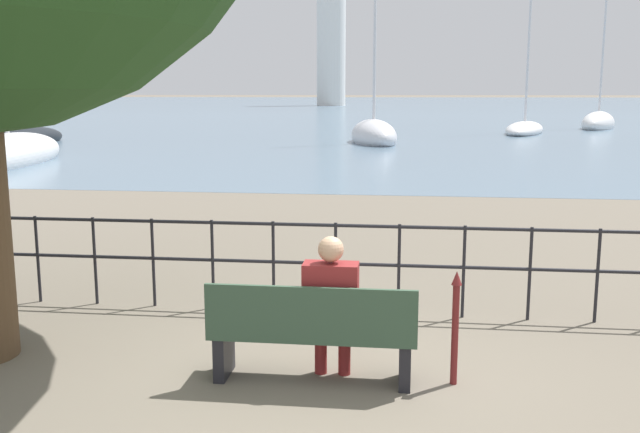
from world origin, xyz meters
The scene contains 12 objects.
ground_plane centered at (0.00, 0.00, 0.00)m, with size 1000.00×1000.00×0.00m, color #706656.
harbor_water centered at (0.00, 161.39, 0.00)m, with size 600.00×300.00×0.01m.
park_bench centered at (0.00, -0.06, 0.43)m, with size 1.80×0.45×0.90m.
seated_person_left centered at (0.16, 0.01, 0.71)m, with size 0.47×0.35×1.30m.
promenade_railing centered at (0.00, 1.95, 0.69)m, with size 14.38×0.04×1.05m.
closed_umbrella centered at (1.22, 0.06, 0.56)m, with size 0.09×0.09×1.01m.
sailboat_0 centered at (7.83, 38.81, 0.29)m, with size 4.00×7.96×12.23m.
sailboat_1 centered at (-12.83, 17.11, 0.36)m, with size 2.60×8.28×10.97m.
sailboat_2 centered at (-18.07, 27.26, 0.29)m, with size 3.08×5.82×9.92m.
sailboat_3 centered at (-0.88, 29.22, 0.38)m, with size 3.20×5.75×10.48m.
sailboat_4 centered at (13.75, 45.26, 0.37)m, with size 4.28×7.00×10.12m.
harbor_lighthouse centered at (-12.99, 122.60, 13.35)m, with size 5.10×5.10×28.70m.
Camera 1 is at (0.78, -5.89, 2.51)m, focal length 40.00 mm.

